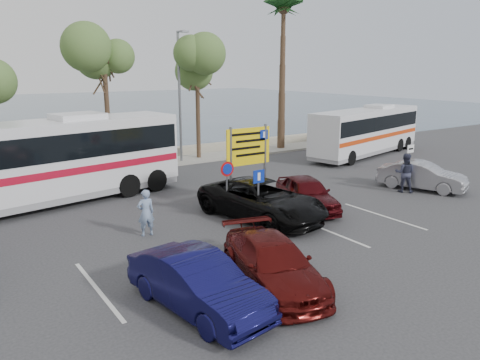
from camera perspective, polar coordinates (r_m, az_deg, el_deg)
ground at (r=17.70m, az=4.26°, el=-6.28°), size 120.00×120.00×0.00m
kerb_strip at (r=29.56m, az=-12.69°, el=1.67°), size 44.00×2.40×0.15m
seawall at (r=31.36m, az=-14.05°, el=2.69°), size 48.00×0.80×0.60m
sea at (r=74.03m, az=-25.95°, el=7.57°), size 140.00×140.00×0.00m
tree_mid at (r=28.47m, az=-16.29°, el=14.37°), size 3.20×3.20×8.00m
tree_right at (r=30.86m, az=-5.27°, el=13.83°), size 3.20×3.20×7.40m
palm_tree at (r=34.98m, az=5.34°, el=19.86°), size 4.80×4.80×11.20m
street_lamp_right at (r=29.77m, az=-7.33°, el=10.77°), size 0.45×1.15×8.01m
direction_sign at (r=20.14m, az=1.03°, el=3.36°), size 2.20×0.12×3.60m
sign_no_stop at (r=18.78m, az=-1.58°, el=-0.05°), size 0.60×0.08×2.35m
sign_parking at (r=17.75m, az=2.26°, el=-1.22°), size 0.50×0.07×2.25m
sign_taxi at (r=25.26m, az=19.96°, el=2.31°), size 0.50×0.07×2.20m
lane_markings at (r=16.30m, az=3.26°, el=-8.02°), size 12.02×4.20×0.01m
coach_bus_left at (r=22.12m, az=-23.25°, el=1.64°), size 13.05×4.89×3.98m
coach_bus_right at (r=33.82m, az=15.15°, el=5.60°), size 11.21×4.76×3.42m
car_blue at (r=12.06m, az=-5.20°, el=-12.41°), size 2.17×4.58×1.45m
car_maroon at (r=13.28m, az=4.06°, el=-10.11°), size 2.98×4.94×1.34m
car_red at (r=20.37m, az=8.13°, el=-1.60°), size 2.94×4.51×1.43m
suv_black at (r=18.88m, az=2.70°, el=-2.45°), size 3.51×6.05×1.58m
car_silver_b at (r=25.19m, az=21.29°, el=0.48°), size 2.90×4.48×1.39m
pedestrian_near at (r=17.33m, az=-11.41°, el=-3.93°), size 0.66×0.45×1.74m
pedestrian_far at (r=24.30m, az=19.45°, el=0.83°), size 1.16×1.19×1.93m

